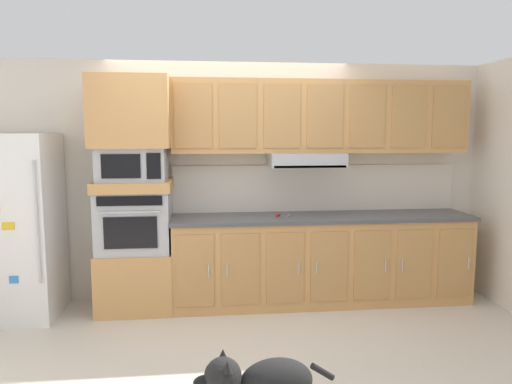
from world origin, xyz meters
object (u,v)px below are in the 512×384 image
at_px(microwave, 133,164).
at_px(dog, 264,384).
at_px(screwdriver, 279,215).
at_px(refrigerator, 15,226).
at_px(built_in_oven, 135,221).

relative_size(microwave, dog, 0.80).
relative_size(screwdriver, dog, 0.20).
bearing_deg(refrigerator, built_in_oven, 3.49).
bearing_deg(refrigerator, screwdriver, 1.18).
relative_size(refrigerator, dog, 2.20).
bearing_deg(built_in_oven, dog, -66.26).
height_order(built_in_oven, microwave, microwave).
bearing_deg(built_in_oven, screwdriver, -0.61).
relative_size(built_in_oven, microwave, 1.09).
bearing_deg(microwave, refrigerator, -176.51).
bearing_deg(refrigerator, microwave, 3.49).
distance_m(refrigerator, microwave, 1.25).
distance_m(refrigerator, screwdriver, 2.55).
bearing_deg(built_in_oven, refrigerator, -176.51).
distance_m(microwave, screwdriver, 1.53).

